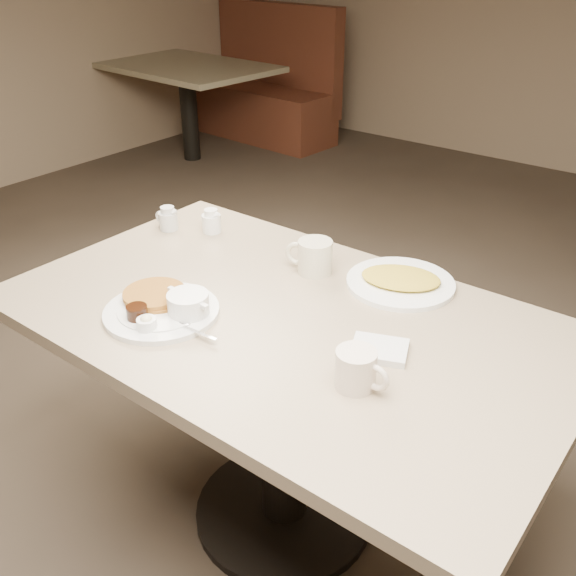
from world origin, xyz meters
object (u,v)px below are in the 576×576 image
Objects in this scene: diner_table at (284,366)px; creamer_left at (168,219)px; hash_plate at (401,281)px; coffee_mug_far at (314,257)px; creamer_right at (211,222)px; coffee_mug_near at (357,369)px; main_plate at (165,306)px; booth_back_left at (260,92)px.

diner_table is 15.46× the size of creamer_left.
diner_table is at bearing -116.88° from hash_plate.
coffee_mug_far is 1.58× the size of creamer_right.
hash_plate is at bearing 107.66° from coffee_mug_near.
coffee_mug_near is 1.34× the size of creamer_right.
main_plate is 0.46m from coffee_mug_far.
coffee_mug_far is (-0.39, 0.38, 0.00)m from coffee_mug_near.
coffee_mug_near is 1.02m from creamer_left.
creamer_right is at bearing 176.47° from coffee_mug_far.
coffee_mug_near is at bearing -72.34° from hash_plate.
creamer_left and creamer_right have the same top height.
diner_table is at bearing 37.24° from main_plate.
main_plate is at bearing -128.70° from hash_plate.
coffee_mug_far is 0.57m from creamer_left.
creamer_left is (-0.97, 0.34, -0.01)m from coffee_mug_near.
coffee_mug_far is 4.10m from booth_back_left.
main_plate reaches higher than hash_plate.
creamer_left is 0.06× the size of booth_back_left.
creamer_right is (-0.44, 0.03, -0.01)m from coffee_mug_far.
main_plate is 3.87× the size of creamer_right.
creamer_left is 0.24× the size of hash_plate.
booth_back_left is at bearing 127.68° from creamer_right.
booth_back_left is (-2.99, 2.93, -0.35)m from hash_plate.
diner_table is 15.36× the size of creamer_right.
coffee_mug_far reaches higher than main_plate.
main_plate is (-0.25, -0.19, 0.19)m from diner_table.
creamer_right is at bearing 152.45° from diner_table.
diner_table is 11.50× the size of coffee_mug_near.
diner_table is 0.71m from creamer_left.
creamer_left is 0.99× the size of creamer_right.
coffee_mug_near is 0.55m from coffee_mug_far.
creamer_left is 0.83m from hash_plate.
coffee_mug_near reaches higher than diner_table.
booth_back_left is (-2.31, 2.99, -0.38)m from creamer_right.
booth_back_left is at bearing 125.42° from creamer_left.
coffee_mug_near is at bearing 4.73° from main_plate.
creamer_left is at bearing -175.36° from coffee_mug_far.
booth_back_left reaches higher than coffee_mug_far.
main_plate is at bearing -53.18° from booth_back_left.
coffee_mug_far reaches higher than creamer_right.
booth_back_left is (-3.14, 3.40, -0.39)m from coffee_mug_near.
coffee_mug_near is 4.64m from booth_back_left.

